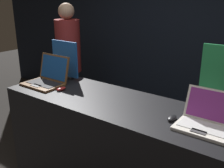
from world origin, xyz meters
TOP-DOWN VIEW (x-y plane):
  - wall_back at (0.00, 2.18)m, footprint 8.00×0.05m
  - display_counter at (0.00, 0.34)m, footprint 2.06×0.68m
  - laptop_front at (-0.80, 0.31)m, footprint 0.39×0.34m
  - mouse_front at (-0.55, 0.26)m, footprint 0.06×0.11m
  - promo_stand_front at (-0.80, 0.57)m, footprint 0.35×0.07m
  - laptop_back at (0.79, 0.33)m, footprint 0.35×0.32m
  - mouse_back at (0.56, 0.30)m, footprint 0.06×0.10m
  - promo_stand_back at (0.79, 0.61)m, footprint 0.30×0.07m
  - person_bystander at (-1.33, 1.15)m, footprint 0.33×0.33m

SIDE VIEW (x-z plane):
  - display_counter at x=0.00m, z-range 0.00..0.99m
  - person_bystander at x=-1.33m, z-range 0.04..1.79m
  - mouse_back at x=0.56m, z-range 0.99..1.02m
  - mouse_front at x=-0.55m, z-range 0.99..1.02m
  - laptop_back at x=0.79m, z-range 0.92..1.16m
  - laptop_front at x=-0.80m, z-range 0.91..1.19m
  - promo_stand_front at x=-0.80m, z-range 0.98..1.38m
  - promo_stand_back at x=0.79m, z-range 0.98..1.50m
  - wall_back at x=0.00m, z-range 0.00..2.80m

